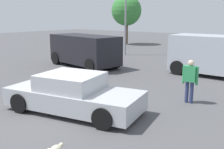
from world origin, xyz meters
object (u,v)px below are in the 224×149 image
object	(u,v)px
sedan_foreground	(73,94)
suv_dark	(84,49)
van_white	(220,55)
pedestrian	(190,78)

from	to	relation	value
sedan_foreground	suv_dark	xyz separation A→B (m)	(-5.35, 6.05, 0.47)
suv_dark	sedan_foreground	bearing A→B (deg)	141.09
van_white	suv_dark	world-z (taller)	van_white
pedestrian	suv_dark	bearing A→B (deg)	65.19
pedestrian	sedan_foreground	bearing A→B (deg)	135.69
van_white	suv_dark	bearing A→B (deg)	16.77
sedan_foreground	van_white	size ratio (longest dim) A/B	0.95
sedan_foreground	pedestrian	world-z (taller)	pedestrian
van_white	sedan_foreground	bearing A→B (deg)	75.66
van_white	pedestrian	xyz separation A→B (m)	(0.51, -5.11, -0.21)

